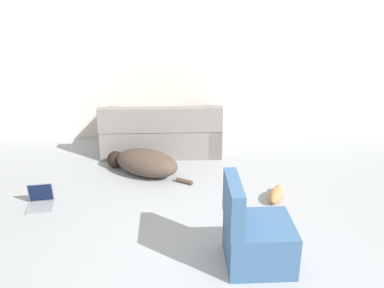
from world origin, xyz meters
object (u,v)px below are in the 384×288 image
dog (144,163)px  side_chair (255,237)px  laptop_open (41,199)px  couch (162,134)px  cat (276,194)px

dog → side_chair: bearing=149.7°
dog → laptop_open: bearing=63.6°
couch → laptop_open: couch is taller
couch → cat: 2.16m
couch → laptop_open: (-1.34, -1.68, -0.19)m
laptop_open → side_chair: bearing=-34.8°
laptop_open → cat: bearing=-7.7°
laptop_open → side_chair: (2.37, -1.09, 0.20)m
cat → laptop_open: bearing=115.0°
couch → dog: size_ratio=1.44×
laptop_open → side_chair: 2.62m
couch → dog: 0.87m
cat → laptop_open: size_ratio=1.50×
couch → laptop_open: 2.15m
dog → cat: dog is taller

